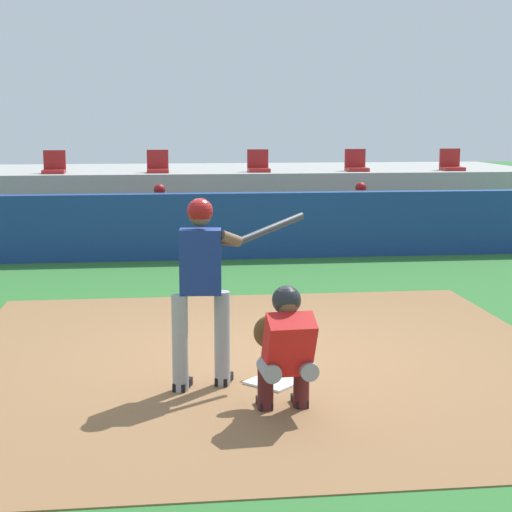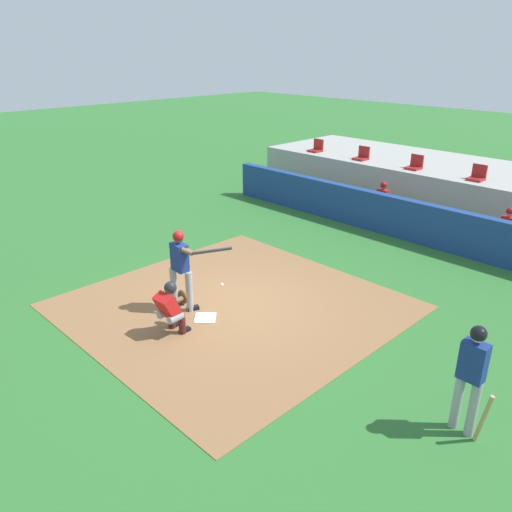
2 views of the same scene
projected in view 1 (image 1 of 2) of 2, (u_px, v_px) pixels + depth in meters
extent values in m
plane|color=#2D6B2D|center=(264.00, 360.00, 8.64)|extent=(80.00, 80.00, 0.00)
cube|color=olive|center=(264.00, 359.00, 8.64)|extent=(6.40, 6.40, 0.01)
cube|color=white|center=(274.00, 382.00, 7.85)|extent=(0.62, 0.62, 0.02)
cylinder|color=#99999E|center=(180.00, 344.00, 7.56)|extent=(0.15, 0.15, 0.92)
cylinder|color=#99999E|center=(222.00, 339.00, 7.71)|extent=(0.15, 0.15, 0.92)
cube|color=navy|center=(200.00, 262.00, 7.51)|extent=(0.40, 0.27, 0.60)
sphere|color=brown|center=(200.00, 215.00, 7.44)|extent=(0.21, 0.21, 0.21)
sphere|color=maroon|center=(200.00, 211.00, 7.43)|extent=(0.24, 0.24, 0.24)
cylinder|color=brown|center=(209.00, 238.00, 7.55)|extent=(0.56, 0.10, 0.18)
cylinder|color=brown|center=(230.00, 238.00, 7.51)|extent=(0.26, 0.23, 0.17)
cylinder|color=#333338|center=(271.00, 228.00, 7.85)|extent=(0.72, 0.55, 0.24)
cube|color=black|center=(183.00, 385.00, 7.68)|extent=(0.20, 0.29, 0.09)
cube|color=black|center=(224.00, 380.00, 7.84)|extent=(0.20, 0.29, 0.09)
cylinder|color=gray|center=(269.00, 369.00, 6.92)|extent=(0.18, 0.33, 0.16)
cylinder|color=#4C1919|center=(266.00, 387.00, 7.10)|extent=(0.14, 0.14, 0.42)
cube|color=black|center=(264.00, 404.00, 7.19)|extent=(0.13, 0.25, 0.08)
cylinder|color=gray|center=(306.00, 367.00, 6.98)|extent=(0.18, 0.33, 0.16)
cylinder|color=#4C1919|center=(301.00, 385.00, 7.16)|extent=(0.14, 0.14, 0.42)
cube|color=black|center=(300.00, 401.00, 7.24)|extent=(0.13, 0.25, 0.08)
cube|color=red|center=(289.00, 345.00, 6.86)|extent=(0.43, 0.46, 0.57)
cube|color=#2D2D33|center=(286.00, 341.00, 6.98)|extent=(0.40, 0.28, 0.45)
sphere|color=brown|center=(287.00, 303.00, 6.89)|extent=(0.21, 0.21, 0.21)
sphere|color=#232328|center=(287.00, 300.00, 6.90)|extent=(0.25, 0.25, 0.25)
cylinder|color=brown|center=(279.00, 338.00, 7.08)|extent=(0.13, 0.46, 0.10)
ellipsoid|color=brown|center=(269.00, 332.00, 7.29)|extent=(0.29, 0.14, 0.30)
sphere|color=white|center=(277.00, 304.00, 8.16)|extent=(0.07, 0.07, 0.07)
cube|color=navy|center=(219.00, 226.00, 14.91)|extent=(13.00, 0.30, 1.20)
cube|color=olive|center=(215.00, 238.00, 15.95)|extent=(11.80, 0.44, 0.45)
cylinder|color=#939399|center=(153.00, 228.00, 15.52)|extent=(0.15, 0.40, 0.15)
cylinder|color=#939399|center=(154.00, 243.00, 15.37)|extent=(0.13, 0.13, 0.45)
cube|color=maroon|center=(154.00, 253.00, 15.35)|extent=(0.11, 0.24, 0.08)
cylinder|color=#939399|center=(167.00, 227.00, 15.55)|extent=(0.15, 0.40, 0.15)
cylinder|color=#939399|center=(167.00, 243.00, 15.40)|extent=(0.13, 0.13, 0.45)
cube|color=maroon|center=(168.00, 253.00, 15.38)|extent=(0.11, 0.24, 0.08)
cube|color=red|center=(160.00, 212.00, 15.71)|extent=(0.36, 0.22, 0.54)
sphere|color=brown|center=(160.00, 192.00, 15.64)|extent=(0.20, 0.20, 0.20)
sphere|color=maroon|center=(159.00, 190.00, 15.64)|extent=(0.22, 0.22, 0.22)
cylinder|color=brown|center=(149.00, 219.00, 15.56)|extent=(0.09, 0.41, 0.22)
cylinder|color=brown|center=(171.00, 218.00, 15.61)|extent=(0.09, 0.41, 0.22)
cylinder|color=#939399|center=(356.00, 224.00, 15.98)|extent=(0.15, 0.40, 0.15)
cylinder|color=#939399|center=(359.00, 239.00, 15.83)|extent=(0.13, 0.13, 0.45)
cube|color=maroon|center=(359.00, 249.00, 15.81)|extent=(0.11, 0.24, 0.08)
cylinder|color=#939399|center=(369.00, 224.00, 16.01)|extent=(0.15, 0.40, 0.15)
cylinder|color=#939399|center=(372.00, 239.00, 15.86)|extent=(0.13, 0.13, 0.45)
cube|color=maroon|center=(372.00, 249.00, 15.84)|extent=(0.11, 0.24, 0.08)
cube|color=red|center=(360.00, 209.00, 16.17)|extent=(0.36, 0.22, 0.54)
sphere|color=tan|center=(361.00, 190.00, 16.10)|extent=(0.20, 0.20, 0.20)
sphere|color=maroon|center=(361.00, 188.00, 16.10)|extent=(0.22, 0.22, 0.22)
cylinder|color=tan|center=(352.00, 216.00, 16.02)|extent=(0.09, 0.41, 0.22)
cylinder|color=tan|center=(372.00, 216.00, 16.07)|extent=(0.09, 0.41, 0.22)
cube|color=#9E9E99|center=(205.00, 198.00, 19.20)|extent=(15.00, 4.40, 1.40)
cube|color=#A51E1E|center=(54.00, 172.00, 17.13)|extent=(0.46, 0.46, 0.08)
cube|color=#A51E1E|center=(55.00, 160.00, 17.29)|extent=(0.46, 0.06, 0.40)
cube|color=#A51E1E|center=(158.00, 171.00, 17.38)|extent=(0.46, 0.46, 0.08)
cube|color=#A51E1E|center=(158.00, 159.00, 17.54)|extent=(0.46, 0.06, 0.40)
cube|color=#A51E1E|center=(259.00, 170.00, 17.64)|extent=(0.46, 0.46, 0.08)
cube|color=#A51E1E|center=(258.00, 159.00, 17.79)|extent=(0.46, 0.06, 0.40)
cube|color=#A51E1E|center=(357.00, 169.00, 17.89)|extent=(0.46, 0.46, 0.08)
cube|color=#A51E1E|center=(355.00, 158.00, 18.05)|extent=(0.46, 0.06, 0.40)
cube|color=#A51E1E|center=(452.00, 169.00, 18.14)|extent=(0.46, 0.46, 0.08)
cube|color=#A51E1E|center=(450.00, 157.00, 18.30)|extent=(0.46, 0.06, 0.40)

